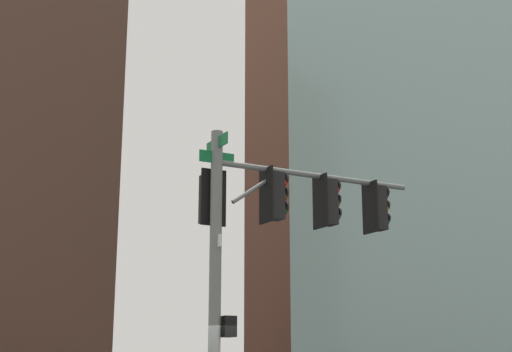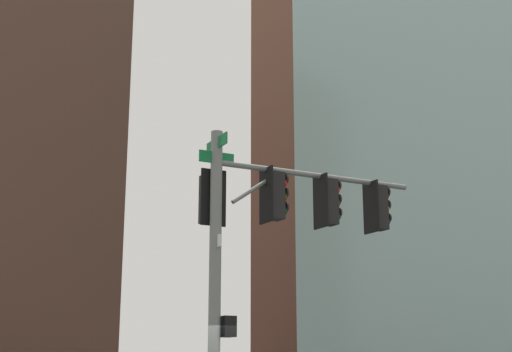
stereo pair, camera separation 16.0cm
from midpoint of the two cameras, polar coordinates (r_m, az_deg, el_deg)
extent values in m
cylinder|color=slate|center=(14.47, -2.88, -8.71)|extent=(0.24, 0.24, 6.38)
cylinder|color=slate|center=(16.04, 5.02, 0.02)|extent=(2.00, 4.44, 0.12)
cylinder|color=slate|center=(15.19, 0.17, -0.97)|extent=(0.49, 0.99, 0.75)
cube|color=#0F6B33|center=(15.04, -2.74, 2.52)|extent=(0.89, 0.41, 0.24)
cube|color=#0F6B33|center=(14.95, -2.75, 1.42)|extent=(0.33, 0.71, 0.24)
cube|color=white|center=(14.59, -2.83, -5.08)|extent=(0.43, 0.21, 0.24)
cube|color=black|center=(15.38, 1.71, -1.55)|extent=(0.45, 0.45, 1.00)
cube|color=black|center=(15.29, 1.09, -1.48)|extent=(0.52, 0.25, 1.16)
sphere|color=red|center=(15.54, 2.37, -0.55)|extent=(0.20, 0.20, 0.20)
cylinder|color=black|center=(15.60, 2.57, -0.25)|extent=(0.23, 0.13, 0.23)
sphere|color=#4C330A|center=(15.48, 2.38, -1.63)|extent=(0.20, 0.20, 0.20)
cylinder|color=black|center=(15.53, 2.58, -1.33)|extent=(0.23, 0.13, 0.23)
sphere|color=#0A3819|center=(15.41, 2.39, -2.72)|extent=(0.20, 0.20, 0.20)
cylinder|color=black|center=(15.46, 2.59, -2.41)|extent=(0.23, 0.13, 0.23)
cube|color=black|center=(16.05, 5.86, -2.02)|extent=(0.45, 0.45, 1.00)
cube|color=black|center=(15.95, 5.29, -1.96)|extent=(0.52, 0.25, 1.16)
sphere|color=red|center=(16.23, 6.44, -1.06)|extent=(0.20, 0.20, 0.20)
cylinder|color=black|center=(16.29, 6.62, -0.77)|extent=(0.23, 0.13, 0.23)
sphere|color=#4C330A|center=(16.17, 6.47, -2.09)|extent=(0.20, 0.20, 0.20)
cylinder|color=black|center=(16.22, 6.65, -1.80)|extent=(0.23, 0.13, 0.23)
sphere|color=#0A3819|center=(16.11, 6.50, -3.13)|extent=(0.20, 0.20, 0.20)
cylinder|color=black|center=(16.16, 6.68, -2.84)|extent=(0.23, 0.13, 0.23)
cube|color=black|center=(16.81, 9.65, -2.44)|extent=(0.45, 0.45, 1.00)
cube|color=black|center=(16.70, 9.13, -2.39)|extent=(0.52, 0.25, 1.16)
sphere|color=#470A07|center=(16.99, 10.17, -1.51)|extent=(0.20, 0.20, 0.20)
cylinder|color=black|center=(17.05, 10.33, -1.24)|extent=(0.23, 0.13, 0.23)
sphere|color=#F29E0C|center=(16.93, 10.21, -2.50)|extent=(0.20, 0.20, 0.20)
cylinder|color=black|center=(16.99, 10.37, -2.23)|extent=(0.23, 0.13, 0.23)
sphere|color=#0A3819|center=(16.87, 10.25, -3.50)|extent=(0.20, 0.20, 0.20)
cylinder|color=black|center=(16.93, 10.42, -3.22)|extent=(0.23, 0.13, 0.23)
cube|color=black|center=(15.04, -3.30, -1.79)|extent=(0.45, 0.45, 1.00)
cube|color=black|center=(14.87, -3.00, -1.66)|extent=(0.25, 0.52, 1.16)
sphere|color=red|center=(15.29, -3.60, -0.84)|extent=(0.20, 0.20, 0.20)
cylinder|color=black|center=(15.37, -3.69, -0.57)|extent=(0.13, 0.23, 0.23)
sphere|color=#4C330A|center=(15.23, -3.62, -1.94)|extent=(0.20, 0.20, 0.20)
cylinder|color=black|center=(15.30, -3.71, -1.66)|extent=(0.13, 0.23, 0.23)
sphere|color=#0A3819|center=(15.17, -3.64, -3.05)|extent=(0.20, 0.20, 0.20)
cylinder|color=black|center=(15.24, -3.73, -2.76)|extent=(0.13, 0.23, 0.23)
cube|color=black|center=(14.53, -1.93, -11.54)|extent=(0.43, 0.37, 0.40)
cube|color=#EA5914|center=(14.59, -1.44, -11.55)|extent=(0.24, 0.12, 0.28)
cube|color=brown|center=(80.18, 8.15, 2.16)|extent=(18.38, 14.92, 48.34)
camera|label=1|loc=(0.08, -89.70, -0.08)|focal=51.85mm
camera|label=2|loc=(0.08, 90.30, 0.08)|focal=51.85mm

